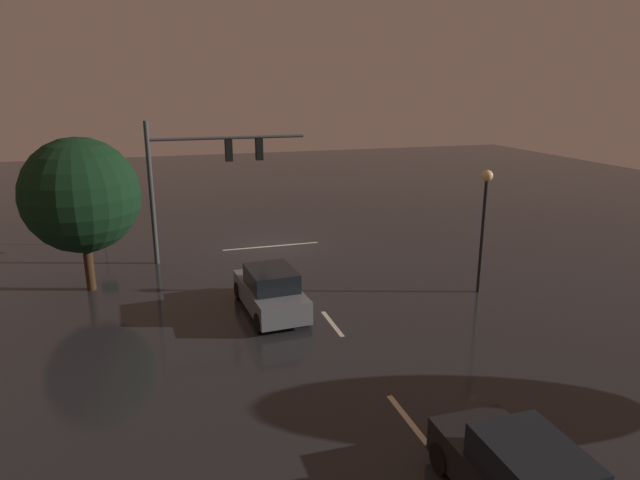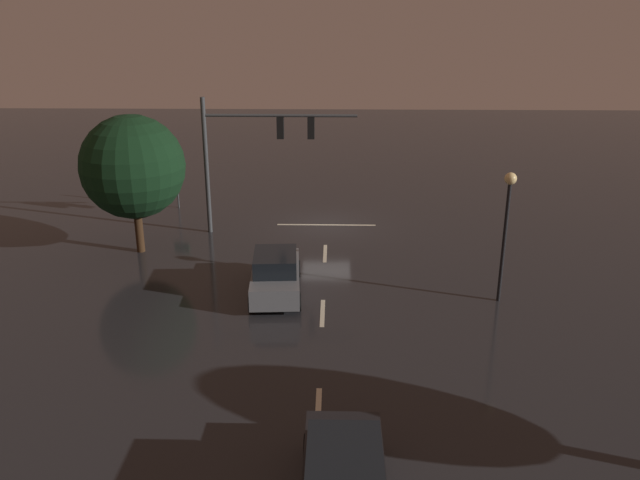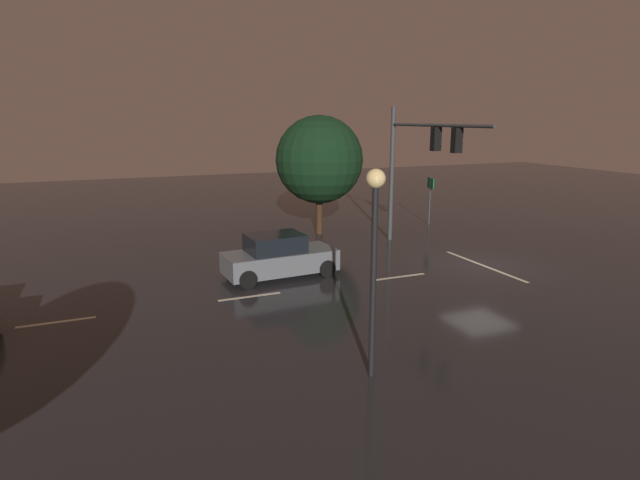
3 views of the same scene
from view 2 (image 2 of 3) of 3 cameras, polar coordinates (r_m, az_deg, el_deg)
ground_plane at (r=32.60m, az=0.57°, el=1.32°), size 80.00×80.00×0.00m
traffic_signal_assembly at (r=30.59m, az=-5.91°, el=8.61°), size 7.25×0.47×6.55m
lane_dash_far at (r=28.83m, az=0.46°, el=-1.19°), size 0.16×2.20×0.01m
lane_dash_mid at (r=23.33m, az=0.22°, el=-6.49°), size 0.16×2.20×0.01m
lane_dash_near at (r=18.15m, az=-0.16°, el=-14.92°), size 0.16×2.20×0.01m
stop_bar at (r=32.65m, az=0.57°, el=1.36°), size 5.00×0.16×0.01m
car_approaching at (r=24.63m, az=-3.96°, el=-3.04°), size 2.14×4.46×1.70m
car_distant at (r=14.75m, az=2.14°, el=-20.56°), size 1.91×4.37×1.70m
street_lamp_left_kerb at (r=23.99m, az=16.29°, el=2.35°), size 0.44×0.44×4.95m
route_sign at (r=35.87m, az=-12.65°, el=5.86°), size 0.89×0.27×2.75m
tree_right_near at (r=29.09m, az=-16.30°, el=6.24°), size 4.52×4.52×6.18m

